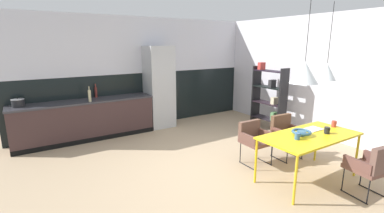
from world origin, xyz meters
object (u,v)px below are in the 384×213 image
object	(u,v)px
mug_glass_clear	(334,124)
pendant_lamp_over_table_far	(327,72)
refrigerator_column	(159,87)
pendant_lamp_over_table_near	(304,72)
open_shelf_unit	(269,96)
mug_tall_blue	(297,136)
armchair_head_of_table	(254,136)
open_book	(313,129)
cooking_pot	(18,103)
bottle_oil_tall	(90,96)
armchair_far_side	(374,164)
bottle_vinegar_dark	(96,92)
dining_table	(310,138)
mug_white_ceramic	(327,130)
armchair_corner_seat	(285,131)
fruit_bowl	(301,132)

from	to	relation	value
mug_glass_clear	pendant_lamp_over_table_far	size ratio (longest dim) A/B	0.11
refrigerator_column	mug_glass_clear	distance (m)	4.10
pendant_lamp_over_table_near	pendant_lamp_over_table_far	xyz separation A→B (m)	(0.65, 0.07, -0.03)
open_shelf_unit	pendant_lamp_over_table_far	size ratio (longest dim) A/B	1.44
mug_tall_blue	armchair_head_of_table	bearing A→B (deg)	86.11
refrigerator_column	open_book	size ratio (longest dim) A/B	6.68
cooking_pot	bottle_oil_tall	bearing A→B (deg)	-10.42
mug_tall_blue	pendant_lamp_over_table_far	distance (m)	1.13
pendant_lamp_over_table_near	cooking_pot	bearing A→B (deg)	131.22
refrigerator_column	armchair_far_side	distance (m)	4.83
armchair_far_side	open_book	bearing A→B (deg)	98.43
refrigerator_column	pendant_lamp_over_table_far	xyz separation A→B (m)	(1.03, -3.84, 0.67)
open_shelf_unit	pendant_lamp_over_table_far	bearing A→B (deg)	-29.17
pendant_lamp_over_table_near	mug_tall_blue	bearing A→B (deg)	154.99
open_shelf_unit	mug_glass_clear	bearing A→B (deg)	-20.71
bottle_oil_tall	open_shelf_unit	world-z (taller)	open_shelf_unit
mug_glass_clear	bottle_vinegar_dark	world-z (taller)	bottle_vinegar_dark
bottle_vinegar_dark	pendant_lamp_over_table_near	bearing A→B (deg)	-65.29
dining_table	mug_glass_clear	distance (m)	0.73
dining_table	pendant_lamp_over_table_far	bearing A→B (deg)	7.32
armchair_head_of_table	cooking_pot	world-z (taller)	cooking_pot
refrigerator_column	mug_tall_blue	distance (m)	3.93
armchair_head_of_table	pendant_lamp_over_table_near	distance (m)	1.55
cooking_pot	bottle_oil_tall	size ratio (longest dim) A/B	0.71
armchair_far_side	mug_white_ceramic	size ratio (longest dim) A/B	6.07
armchair_far_side	dining_table	bearing A→B (deg)	118.26
cooking_pot	open_book	bearing A→B (deg)	-42.83
bottle_vinegar_dark	bottle_oil_tall	xyz separation A→B (m)	(-0.24, -0.43, 0.00)
bottle_vinegar_dark	armchair_far_side	bearing A→B (deg)	-62.90
open_book	bottle_vinegar_dark	size ratio (longest dim) A/B	0.97
mug_tall_blue	cooking_pot	bearing A→B (deg)	131.16
dining_table	armchair_corner_seat	bearing A→B (deg)	61.67
dining_table	open_shelf_unit	xyz separation A→B (m)	(1.54, 2.23, 0.15)
fruit_bowl	cooking_pot	xyz separation A→B (m)	(-3.67, 3.86, 0.18)
mug_tall_blue	cooking_pot	xyz separation A→B (m)	(-3.45, 3.95, 0.18)
refrigerator_column	mug_tall_blue	size ratio (longest dim) A/B	16.97
cooking_pot	open_shelf_unit	xyz separation A→B (m)	(5.33, -1.70, -0.13)
open_book	mug_glass_clear	size ratio (longest dim) A/B	2.45
open_book	bottle_vinegar_dark	world-z (taller)	bottle_vinegar_dark
armchair_corner_seat	bottle_oil_tall	world-z (taller)	bottle_oil_tall
pendant_lamp_over_table_far	pendant_lamp_over_table_near	bearing A→B (deg)	-173.89
armchair_head_of_table	pendant_lamp_over_table_far	xyz separation A→B (m)	(0.60, -0.87, 1.20)
armchair_corner_seat	pendant_lamp_over_table_far	distance (m)	1.41
armchair_far_side	fruit_bowl	size ratio (longest dim) A/B	2.70
dining_table	armchair_head_of_table	distance (m)	0.97
mug_tall_blue	pendant_lamp_over_table_near	distance (m)	0.94
armchair_far_side	armchair_corner_seat	world-z (taller)	armchair_corner_seat
refrigerator_column	bottle_vinegar_dark	bearing A→B (deg)	171.42
refrigerator_column	mug_white_ceramic	bearing A→B (deg)	-76.01
armchair_head_of_table	bottle_vinegar_dark	distance (m)	3.79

